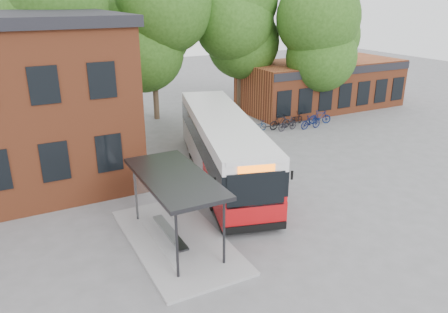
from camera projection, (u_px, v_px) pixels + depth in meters
name	position (u px, v px, depth m)	size (l,w,h in m)	color
ground	(259.00, 207.00, 20.36)	(100.00, 100.00, 0.00)	#5E5E60
shop_row	(321.00, 84.00, 37.80)	(14.00, 6.20, 4.00)	brown
bus_shelter	(176.00, 209.00, 17.06)	(3.60, 7.00, 2.90)	#28282C
bike_rail	(294.00, 125.00, 32.62)	(5.20, 0.10, 0.38)	#28282C
tree_0	(58.00, 55.00, 29.11)	(7.92, 7.92, 11.00)	#204612
tree_1	(153.00, 52.00, 33.09)	(7.92, 7.92, 10.40)	#204612
tree_2	(240.00, 45.00, 35.19)	(7.92, 7.92, 11.00)	#204612
tree_3	(320.00, 58.00, 34.35)	(7.04, 7.04, 9.28)	#204612
city_bus	(222.00, 147.00, 23.28)	(2.81, 13.17, 3.35)	#AE0D11
bicycle_0	(258.00, 126.00, 31.49)	(0.54, 1.55, 0.82)	navy
bicycle_1	(280.00, 122.00, 31.99)	(0.51, 1.80, 1.08)	black
bicycle_3	(288.00, 124.00, 31.66)	(0.48, 1.70, 1.02)	black
bicycle_4	(296.00, 119.00, 33.13)	(0.59, 1.70, 0.89)	black
bicycle_5	(311.00, 122.00, 32.07)	(0.49, 1.72, 1.04)	#0D1643
bicycle_7	(320.00, 117.00, 33.34)	(0.49, 1.74, 1.05)	#051748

